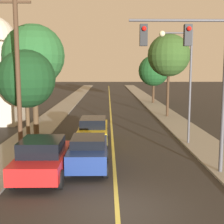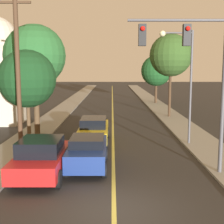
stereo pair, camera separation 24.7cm
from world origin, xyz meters
name	(u,v)px [view 2 (the right image)]	position (x,y,z in m)	size (l,w,h in m)	color
ground_plane	(113,211)	(0.00, 0.00, 0.00)	(200.00, 200.00, 0.00)	#2D2B28
road_surface	(112,100)	(0.00, 36.00, 0.01)	(8.72, 80.00, 0.01)	#2D2B28
sidewalk_left	(74,100)	(-5.61, 36.00, 0.06)	(2.50, 80.00, 0.12)	gray
sidewalk_right	(149,100)	(5.61, 36.00, 0.06)	(2.50, 80.00, 0.12)	gray
car_near_lane_front	(87,151)	(-1.22, 4.54, 0.82)	(1.87, 4.28, 1.55)	navy
car_near_lane_second	(93,130)	(-1.22, 9.49, 0.85)	(1.89, 4.95, 1.66)	gold
car_outer_lane_front	(41,157)	(-3.14, 3.36, 0.87)	(2.10, 4.55, 1.72)	red
traffic_signal_mast	(194,63)	(3.48, 3.62, 4.96)	(4.26, 0.42, 6.85)	#47474C
streetlamp_right	(182,71)	(4.22, 9.07, 4.55)	(2.03, 0.36, 6.84)	#47474C
utility_pole_left	(17,72)	(-4.96, 6.48, 4.54)	(1.60, 0.24, 8.50)	#422D1E
tree_left_near	(26,79)	(-5.44, 9.93, 4.05)	(3.67, 3.67, 5.78)	#4C3823
tree_left_far	(34,56)	(-5.38, 11.90, 5.57)	(4.25, 4.25, 7.60)	#4C3823
tree_right_near	(170,55)	(5.46, 19.91, 5.92)	(4.00, 4.00, 7.82)	#3D2B1C
tree_right_far	(155,71)	(5.83, 31.90, 4.38)	(4.06, 4.06, 6.31)	#3D2B1C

